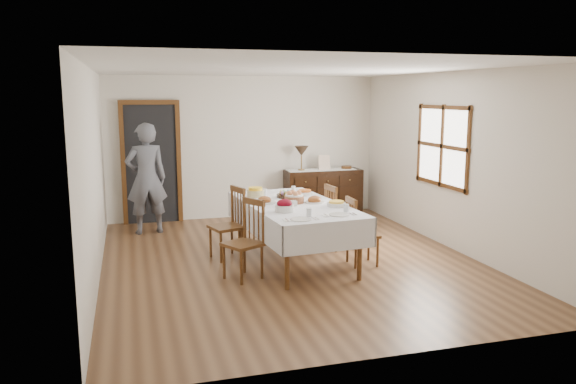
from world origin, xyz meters
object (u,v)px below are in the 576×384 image
object	(u,v)px
chair_right_far	(338,217)
table_lamp	(301,152)
chair_left_near	(246,239)
dining_table	(294,210)
sideboard	(323,192)
chair_left_far	(230,222)
chair_right_near	(359,231)
person	(146,175)

from	to	relation	value
chair_right_far	table_lamp	xyz separation A→B (m)	(0.14, 2.29, 0.74)
chair_left_near	dining_table	bearing A→B (deg)	93.43
chair_right_far	sideboard	world-z (taller)	chair_right_far
chair_right_far	table_lamp	size ratio (longest dim) A/B	2.09
chair_right_far	dining_table	bearing A→B (deg)	113.53
chair_left_far	chair_right_near	bearing A→B (deg)	46.84
chair_right_far	chair_right_near	bearing A→B (deg)	173.25
chair_right_far	table_lamp	distance (m)	2.41
sideboard	person	bearing A→B (deg)	-170.44
chair_left_near	chair_right_near	xyz separation A→B (m)	(1.57, 0.12, -0.04)
dining_table	chair_right_far	world-z (taller)	chair_right_far
sideboard	table_lamp	distance (m)	0.90
chair_left_far	person	bearing A→B (deg)	-165.96
chair_left_near	chair_left_far	world-z (taller)	chair_left_far
dining_table	table_lamp	size ratio (longest dim) A/B	5.36
chair_right_far	chair_left_near	bearing A→B (deg)	115.03
chair_left_near	sideboard	distance (m)	3.91
dining_table	chair_right_far	distance (m)	0.97
chair_left_near	chair_right_far	xyz separation A→B (m)	(1.59, 0.95, -0.02)
dining_table	chair_right_near	bearing A→B (deg)	-29.07
dining_table	chair_left_near	size ratio (longest dim) A/B	2.49
chair_right_near	person	size ratio (longest dim) A/B	0.47
dining_table	chair_right_near	xyz separation A→B (m)	(0.81, -0.37, -0.26)
dining_table	chair_right_near	distance (m)	0.92
chair_left_near	person	xyz separation A→B (m)	(-1.09, 2.71, 0.47)
chair_right_near	chair_right_far	xyz separation A→B (m)	(0.02, 0.83, 0.02)
chair_right_near	sideboard	world-z (taller)	chair_right_near
table_lamp	chair_right_near	bearing A→B (deg)	-92.85
sideboard	chair_right_far	bearing A→B (deg)	-104.05
chair_right_far	chair_left_far	bearing A→B (deg)	84.94
dining_table	chair_right_far	xyz separation A→B (m)	(0.82, 0.46, -0.23)
table_lamp	chair_left_far	bearing A→B (deg)	-127.43
sideboard	person	xyz separation A→B (m)	(-3.26, -0.55, 0.54)
chair_left_near	chair_left_far	bearing A→B (deg)	153.56
chair_left_near	table_lamp	world-z (taller)	table_lamp
person	chair_right_near	bearing A→B (deg)	128.05
person	table_lamp	size ratio (longest dim) A/B	4.23
chair_left_near	sideboard	bearing A→B (deg)	117.49
dining_table	chair_right_near	size ratio (longest dim) A/B	2.68
chair_left_near	chair_right_far	size ratio (longest dim) A/B	1.03
chair_left_near	chair_right_near	size ratio (longest dim) A/B	1.08
chair_left_far	chair_right_near	size ratio (longest dim) A/B	1.09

